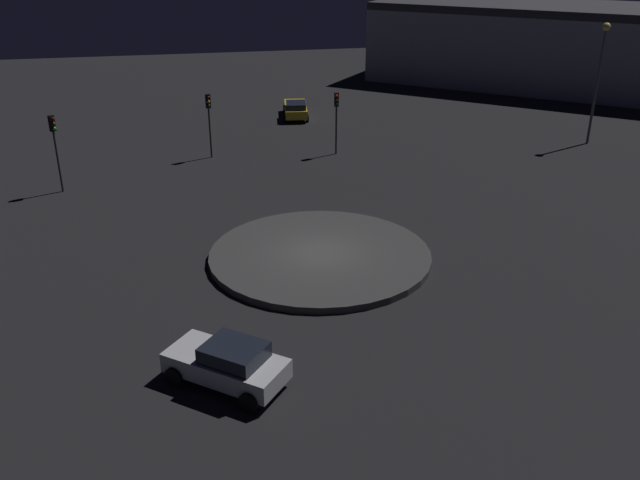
{
  "coord_description": "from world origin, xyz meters",
  "views": [
    {
      "loc": [
        -5.7,
        -27.69,
        13.78
      ],
      "look_at": [
        0.0,
        0.0,
        0.94
      ],
      "focal_mm": 38.3,
      "sensor_mm": 36.0,
      "label": 1
    }
  ],
  "objects_px": {
    "streetlamp_northeast": "(600,65)",
    "traffic_light_northwest": "(55,138)",
    "car_yellow": "(296,109)",
    "car_silver": "(228,363)",
    "store_building": "(544,45)",
    "traffic_light_north_near": "(209,113)",
    "traffic_light_north": "(336,111)"
  },
  "relations": [
    {
      "from": "traffic_light_northwest",
      "to": "traffic_light_north_near",
      "type": "distance_m",
      "value": 10.09
    },
    {
      "from": "traffic_light_northwest",
      "to": "car_yellow",
      "type": "bearing_deg",
      "value": 83.92
    },
    {
      "from": "car_silver",
      "to": "traffic_light_north_near",
      "type": "distance_m",
      "value": 25.39
    },
    {
      "from": "traffic_light_north",
      "to": "streetlamp_northeast",
      "type": "xyz_separation_m",
      "value": [
        18.07,
        -1.14,
        2.54
      ]
    },
    {
      "from": "traffic_light_northwest",
      "to": "traffic_light_north",
      "type": "xyz_separation_m",
      "value": [
        17.12,
        3.93,
        -0.22
      ]
    },
    {
      "from": "car_yellow",
      "to": "streetlamp_northeast",
      "type": "height_order",
      "value": "streetlamp_northeast"
    },
    {
      "from": "traffic_light_north",
      "to": "store_building",
      "type": "bearing_deg",
      "value": 142.1
    },
    {
      "from": "traffic_light_northwest",
      "to": "traffic_light_north_near",
      "type": "relative_size",
      "value": 1.06
    },
    {
      "from": "car_silver",
      "to": "traffic_light_northwest",
      "type": "xyz_separation_m",
      "value": [
        -7.9,
        20.41,
        2.37
      ]
    },
    {
      "from": "car_yellow",
      "to": "store_building",
      "type": "height_order",
      "value": "store_building"
    },
    {
      "from": "car_yellow",
      "to": "traffic_light_north",
      "type": "bearing_deg",
      "value": -167.0
    },
    {
      "from": "traffic_light_north_near",
      "to": "streetlamp_northeast",
      "type": "relative_size",
      "value": 0.51
    },
    {
      "from": "store_building",
      "to": "traffic_light_north",
      "type": "bearing_deg",
      "value": 76.05
    },
    {
      "from": "traffic_light_north",
      "to": "streetlamp_northeast",
      "type": "height_order",
      "value": "streetlamp_northeast"
    },
    {
      "from": "traffic_light_northwest",
      "to": "store_building",
      "type": "distance_m",
      "value": 47.37
    },
    {
      "from": "traffic_light_north",
      "to": "streetlamp_northeast",
      "type": "relative_size",
      "value": 0.5
    },
    {
      "from": "car_silver",
      "to": "streetlamp_northeast",
      "type": "bearing_deg",
      "value": -100.56
    },
    {
      "from": "traffic_light_north_near",
      "to": "store_building",
      "type": "height_order",
      "value": "store_building"
    },
    {
      "from": "traffic_light_north",
      "to": "traffic_light_north_near",
      "type": "distance_m",
      "value": 8.34
    },
    {
      "from": "streetlamp_northeast",
      "to": "traffic_light_northwest",
      "type": "bearing_deg",
      "value": -175.46
    },
    {
      "from": "car_silver",
      "to": "traffic_light_northwest",
      "type": "relative_size",
      "value": 0.95
    },
    {
      "from": "car_yellow",
      "to": "traffic_light_north_near",
      "type": "xyz_separation_m",
      "value": [
        -7.3,
        -9.39,
        2.27
      ]
    },
    {
      "from": "car_yellow",
      "to": "traffic_light_north",
      "type": "xyz_separation_m",
      "value": [
        0.98,
        -10.32,
        2.22
      ]
    },
    {
      "from": "streetlamp_northeast",
      "to": "store_building",
      "type": "xyz_separation_m",
      "value": [
        6.61,
        19.5,
        -1.72
      ]
    },
    {
      "from": "traffic_light_northwest",
      "to": "traffic_light_north",
      "type": "bearing_deg",
      "value": 55.4
    },
    {
      "from": "traffic_light_northwest",
      "to": "traffic_light_north",
      "type": "height_order",
      "value": "traffic_light_northwest"
    },
    {
      "from": "traffic_light_north_near",
      "to": "store_building",
      "type": "bearing_deg",
      "value": 104.43
    },
    {
      "from": "car_yellow",
      "to": "car_silver",
      "type": "height_order",
      "value": "car_silver"
    },
    {
      "from": "traffic_light_northwest",
      "to": "streetlamp_northeast",
      "type": "bearing_deg",
      "value": 47.0
    },
    {
      "from": "car_yellow",
      "to": "store_building",
      "type": "relative_size",
      "value": 0.15
    },
    {
      "from": "car_silver",
      "to": "store_building",
      "type": "relative_size",
      "value": 0.13
    },
    {
      "from": "car_yellow",
      "to": "store_building",
      "type": "bearing_deg",
      "value": -65.06
    }
  ]
}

